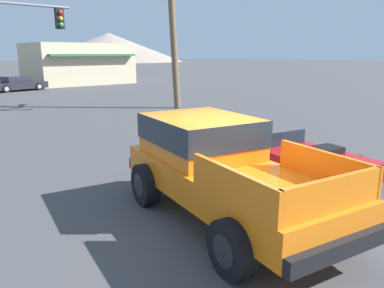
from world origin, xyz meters
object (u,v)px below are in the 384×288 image
(red_convertible_car, at_px, (296,157))
(traffic_light_main, at_px, (16,36))
(parked_car_dark, at_px, (17,83))
(orange_pickup_truck, at_px, (217,162))

(red_convertible_car, height_order, traffic_light_main, traffic_light_main)
(red_convertible_car, xyz_separation_m, parked_car_dark, (1.50, 27.80, 0.20))
(red_convertible_car, distance_m, parked_car_dark, 27.85)
(orange_pickup_truck, height_order, traffic_light_main, traffic_light_main)
(red_convertible_car, bearing_deg, orange_pickup_truck, -160.39)
(red_convertible_car, bearing_deg, parked_car_dark, 98.34)
(orange_pickup_truck, bearing_deg, parked_car_dark, 91.24)
(orange_pickup_truck, relative_size, traffic_light_main, 1.01)
(red_convertible_car, relative_size, parked_car_dark, 0.91)
(orange_pickup_truck, relative_size, parked_car_dark, 1.14)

